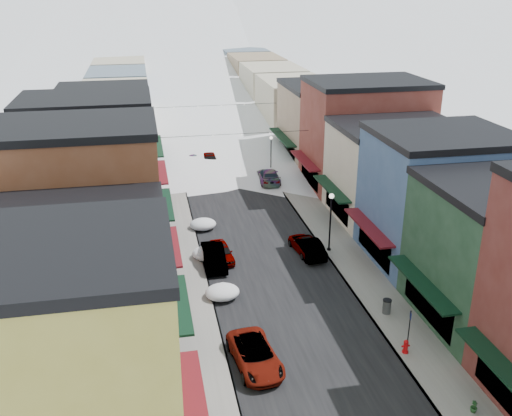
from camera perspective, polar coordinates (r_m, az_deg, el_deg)
name	(u,v)px	position (r m, az deg, el deg)	size (l,w,h in m)	color
road	(210,143)	(80.24, -4.59, 6.54)	(10.00, 160.00, 0.01)	black
sidewalk_left	(163,145)	(79.77, -9.33, 6.29)	(3.20, 160.00, 0.15)	gray
sidewalk_right	(257,140)	(81.22, 0.06, 6.85)	(3.20, 160.00, 0.15)	gray
curb_left	(174,144)	(79.83, -8.22, 6.36)	(0.10, 160.00, 0.15)	slate
curb_right	(246,140)	(80.94, -1.02, 6.79)	(0.10, 160.00, 0.15)	slate
bldg_l_yellow	(57,369)	(26.22, -19.29, -14.93)	(11.30, 8.70, 11.50)	gold
bldg_l_cream	(78,290)	(33.87, -17.39, -7.81)	(11.30, 8.20, 9.50)	#B2A28F
bldg_l_brick_near	(78,213)	(40.52, -17.36, -0.49)	(12.30, 8.20, 12.50)	brown
bldg_l_grayblue	(96,194)	(49.00, -15.70, 1.34)	(11.30, 9.20, 9.00)	gray
bldg_l_brick_far	(90,153)	(57.33, -16.28, 5.26)	(13.30, 9.20, 11.00)	maroon
bldg_l_tan	(106,133)	(67.03, -14.79, 7.28)	(11.30, 11.20, 10.00)	tan
bldg_r_green	(505,253)	(39.81, 23.67, -4.15)	(11.30, 9.20, 9.50)	#1F412A
bldg_r_blue	(438,197)	(46.60, 17.72, 1.04)	(11.30, 9.20, 10.50)	#3C5887
bldg_r_cream	(395,171)	(54.61, 13.70, 3.62)	(12.30, 9.20, 9.00)	beige
bldg_r_brick_far	(365,134)	(62.39, 10.84, 7.28)	(13.30, 9.20, 11.50)	maroon
bldg_r_tan	(327,123)	(71.40, 7.08, 8.48)	(11.30, 11.20, 9.50)	#987C63
distant_blocks	(193,86)	(101.78, -6.28, 12.02)	(34.00, 55.00, 8.00)	gray
overhead_cables	(222,118)	(66.71, -3.43, 8.94)	(16.40, 15.04, 0.04)	black
car_white_suv	(255,355)	(34.14, -0.09, -14.49)	(2.38, 5.15, 1.43)	silver
car_silver_sedan	(222,252)	(45.98, -3.47, -4.42)	(1.58, 3.93, 1.34)	#A0A3A8
car_dark_hatch	(214,257)	(45.06, -4.23, -4.88)	(1.62, 4.64, 1.53)	black
car_silver_wagon	(192,161)	(69.52, -6.41, 4.71)	(2.07, 5.10, 1.48)	#AFB2B8
car_green_sedan	(309,247)	(46.80, 5.29, -3.88)	(1.57, 4.51, 1.49)	black
car_gray_suv	(306,244)	(47.24, 4.99, -3.62)	(1.76, 4.36, 1.49)	#999AA1
car_black_sedan	(269,176)	(63.38, 1.28, 3.21)	(2.22, 5.45, 1.58)	black
car_lane_silver	(210,160)	(69.18, -4.65, 4.78)	(1.98, 4.92, 1.68)	#A5A8AD
car_lane_white	(208,116)	(93.13, -4.82, 9.13)	(2.46, 5.33, 1.48)	silver
fire_hydrant	(406,347)	(36.22, 14.74, -13.27)	(0.51, 0.38, 0.87)	red
parking_sign	(409,325)	(36.33, 15.10, -11.24)	(0.10, 0.33, 2.43)	black
trash_can	(387,306)	(39.67, 12.95, -9.55)	(0.60, 0.60, 1.01)	#505254
streetlamp_near	(331,215)	(46.57, 7.47, -0.69)	(0.41, 0.41, 4.97)	black
streetlamp_far	(271,150)	(65.68, 1.51, 5.82)	(0.37, 0.37, 4.39)	black
planter_far	(474,407)	(33.10, 20.96, -18.06)	(0.36, 0.36, 0.65)	#234E24
snow_pile_near	(222,292)	(40.76, -3.38, -8.35)	(2.43, 2.70, 1.03)	white
snow_pile_mid	(208,253)	(46.30, -4.80, -4.48)	(2.55, 2.77, 1.08)	white
snow_pile_far	(203,224)	(51.78, -5.32, -1.60)	(2.38, 2.66, 1.01)	white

